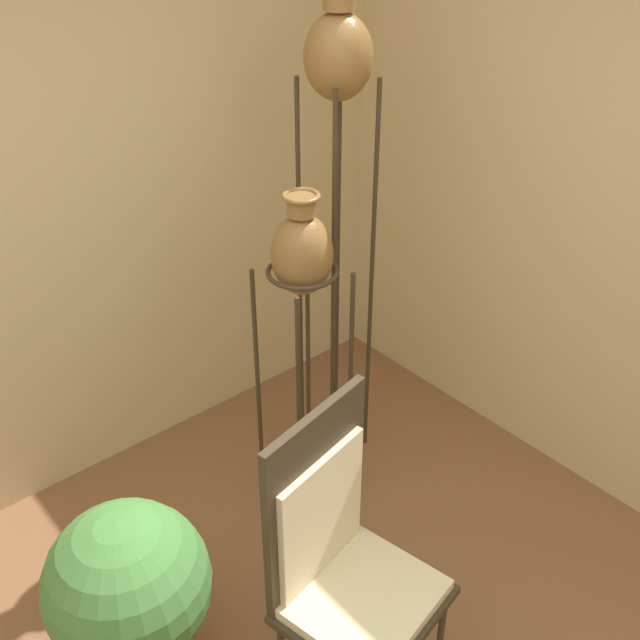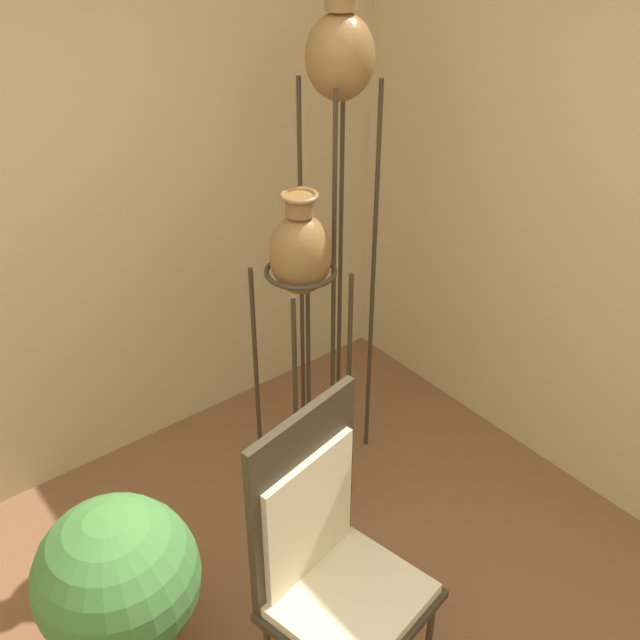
{
  "view_description": "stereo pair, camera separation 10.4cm",
  "coord_description": "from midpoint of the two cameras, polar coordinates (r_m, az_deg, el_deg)",
  "views": [
    {
      "loc": [
        -0.8,
        -0.92,
        2.61
      ],
      "look_at": [
        1.0,
        1.19,
        0.86
      ],
      "focal_mm": 42.0,
      "sensor_mm": 36.0,
      "label": 1
    },
    {
      "loc": [
        -0.72,
        -0.99,
        2.61
      ],
      "look_at": [
        1.0,
        1.19,
        0.86
      ],
      "focal_mm": 42.0,
      "sensor_mm": 36.0,
      "label": 2
    }
  ],
  "objects": [
    {
      "name": "wall_back",
      "position": [
        3.26,
        -21.94,
        7.14
      ],
      "size": [
        7.84,
        0.06,
        2.7
      ],
      "color": "#D1B784",
      "rests_on": "ground_plane"
    },
    {
      "name": "vase_stand_tall",
      "position": [
        3.05,
        2.55,
        17.78
      ],
      "size": [
        0.27,
        0.27,
        2.2
      ],
      "color": "#382D1E",
      "rests_on": "ground_plane"
    },
    {
      "name": "vase_stand_medium",
      "position": [
        2.94,
        -0.49,
        4.26
      ],
      "size": [
        0.31,
        0.31,
        1.53
      ],
      "color": "#382D1E",
      "rests_on": "ground_plane"
    },
    {
      "name": "chair",
      "position": [
        2.56,
        1.91,
        -17.6
      ],
      "size": [
        0.58,
        0.53,
        1.2
      ],
      "rotation": [
        0.0,
        0.0,
        0.2
      ],
      "color": "#382D1E",
      "rests_on": "ground_plane"
    },
    {
      "name": "potted_plant",
      "position": [
        2.84,
        -13.96,
        -19.11
      ],
      "size": [
        0.58,
        0.58,
        0.76
      ],
      "color": "olive",
      "rests_on": "ground_plane"
    }
  ]
}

